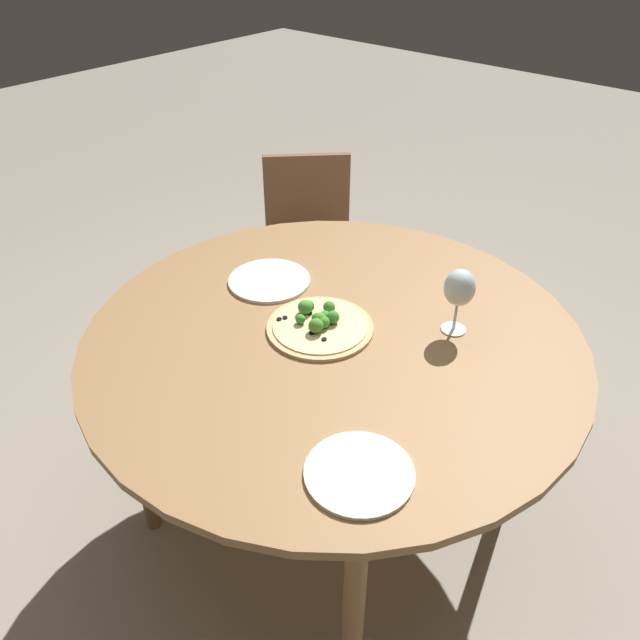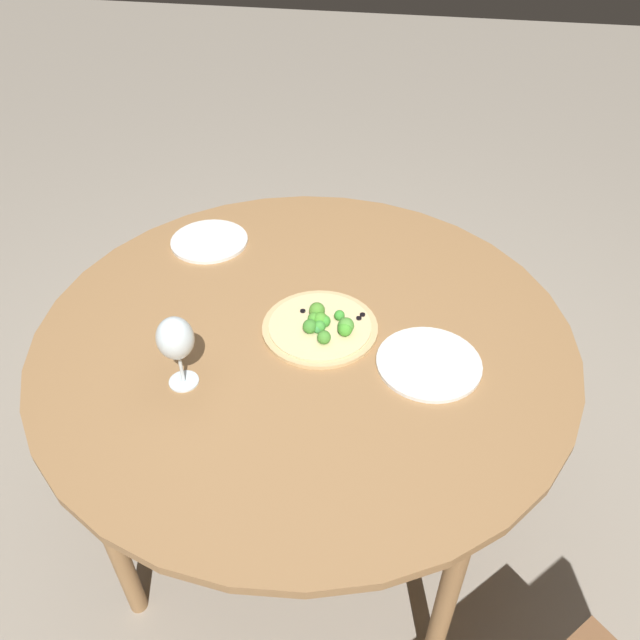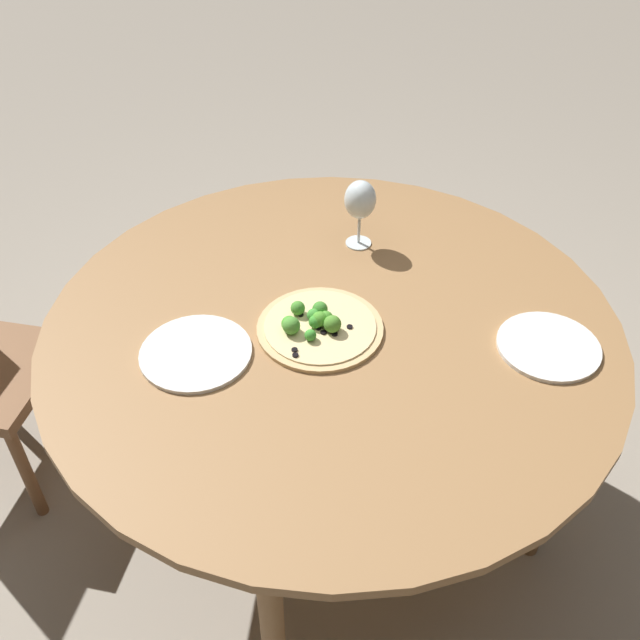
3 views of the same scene
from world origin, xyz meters
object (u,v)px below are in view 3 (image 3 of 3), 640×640
at_px(plate_near, 196,353).
at_px(plate_far, 548,346).
at_px(pizza, 318,325).
at_px(wine_glass, 360,201).

relative_size(plate_near, plate_far, 1.08).
height_order(pizza, plate_near, pizza).
bearing_deg(pizza, plate_far, -39.77).
distance_m(pizza, wine_glass, 0.39).
bearing_deg(pizza, plate_near, 163.86).
distance_m(plate_near, plate_far, 0.80).
height_order(pizza, wine_glass, wine_glass).
distance_m(wine_glass, plate_far, 0.60).
xyz_separation_m(plate_near, plate_far, (0.68, -0.42, -0.00)).
bearing_deg(pizza, wine_glass, 39.67).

